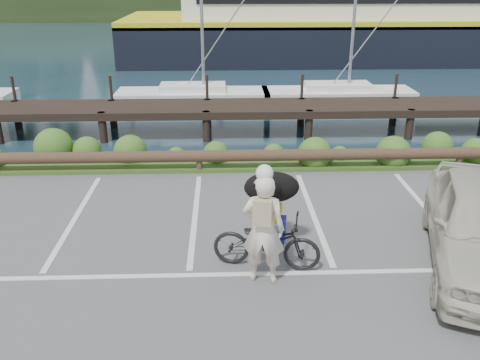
# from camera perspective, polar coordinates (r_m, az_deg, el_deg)

# --- Properties ---
(ground) EXTENTS (72.00, 72.00, 0.00)m
(ground) POSITION_cam_1_polar(r_m,az_deg,el_deg) (9.48, -5.61, -9.29)
(ground) COLOR #4D4E50
(harbor_backdrop) EXTENTS (170.00, 160.00, 30.00)m
(harbor_backdrop) POSITION_cam_1_polar(r_m,az_deg,el_deg) (86.67, -2.33, 18.99)
(harbor_backdrop) COLOR #192E3D
(harbor_backdrop) RESTS_ON ground
(vegetation_strip) EXTENTS (34.00, 1.60, 0.10)m
(vegetation_strip) POSITION_cam_1_polar(r_m,az_deg,el_deg) (14.24, -4.45, 2.11)
(vegetation_strip) COLOR #3D5B21
(vegetation_strip) RESTS_ON ground
(log_rail) EXTENTS (32.00, 0.30, 0.60)m
(log_rail) POSITION_cam_1_polar(r_m,az_deg,el_deg) (13.61, -4.55, 0.89)
(log_rail) COLOR #443021
(log_rail) RESTS_ON ground
(bicycle) EXTENTS (2.03, 1.07, 1.01)m
(bicycle) POSITION_cam_1_polar(r_m,az_deg,el_deg) (9.10, 2.98, -6.95)
(bicycle) COLOR black
(bicycle) RESTS_ON ground
(cyclist) EXTENTS (0.80, 0.62, 1.97)m
(cyclist) POSITION_cam_1_polar(r_m,az_deg,el_deg) (8.48, 2.65, -5.58)
(cyclist) COLOR #F3E3CE
(cyclist) RESTS_ON ground
(dog) EXTENTS (0.70, 1.10, 0.59)m
(dog) POSITION_cam_1_polar(r_m,az_deg,el_deg) (9.30, 3.58, -0.80)
(dog) COLOR black
(dog) RESTS_ON bicycle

